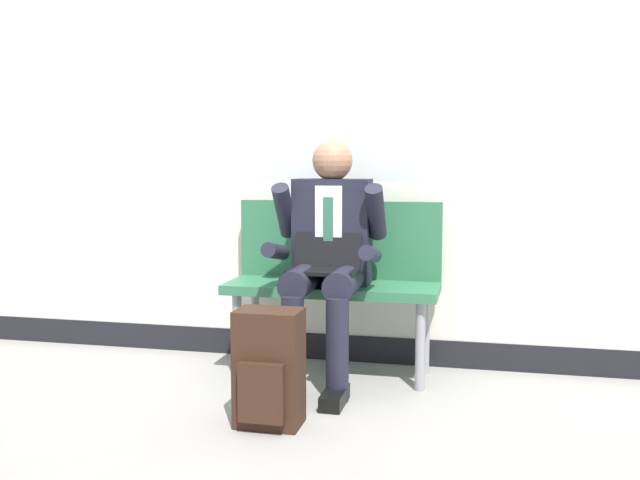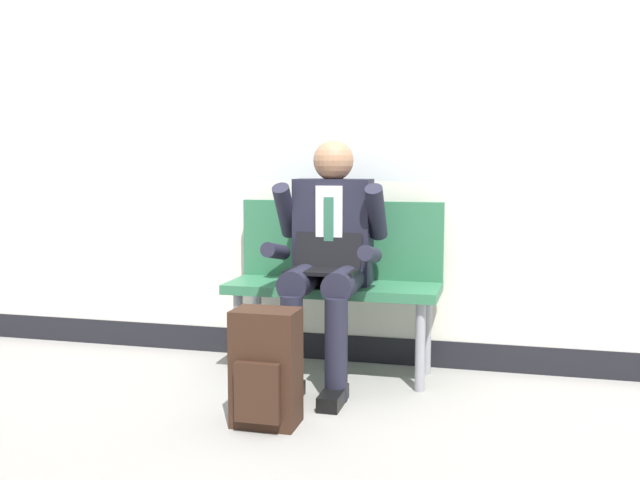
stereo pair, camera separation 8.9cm
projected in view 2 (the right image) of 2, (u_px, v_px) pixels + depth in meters
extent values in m
plane|color=gray|center=(310.00, 393.00, 3.54)|extent=(18.00, 18.00, 0.00)
cube|color=silver|center=(341.00, 2.00, 3.96)|extent=(6.68, 0.12, 1.98)
cube|color=silver|center=(340.00, 257.00, 4.11)|extent=(6.68, 0.12, 0.88)
cube|color=black|center=(340.00, 345.00, 4.17)|extent=(6.68, 0.14, 0.15)
cube|color=#2D6B47|center=(333.00, 288.00, 3.78)|extent=(1.12, 0.42, 0.05)
cube|color=#2D6B47|center=(341.00, 240.00, 3.93)|extent=(1.12, 0.04, 0.43)
cylinder|color=gray|center=(238.00, 335.00, 3.78)|extent=(0.05, 0.05, 0.45)
cylinder|color=gray|center=(257.00, 323.00, 4.07)|extent=(0.05, 0.05, 0.45)
cylinder|color=gray|center=(420.00, 347.00, 3.54)|extent=(0.05, 0.05, 0.45)
cylinder|color=gray|center=(427.00, 333.00, 3.83)|extent=(0.05, 0.05, 0.45)
cylinder|color=#1E1E2D|center=(302.00, 280.00, 3.60)|extent=(0.15, 0.40, 0.15)
cylinder|color=#1E1E2D|center=(292.00, 347.00, 3.44)|extent=(0.11, 0.11, 0.50)
cube|color=black|center=(288.00, 394.00, 3.41)|extent=(0.10, 0.26, 0.07)
cylinder|color=#1E1E2D|center=(345.00, 282.00, 3.54)|extent=(0.15, 0.40, 0.15)
cylinder|color=#1E1E2D|center=(336.00, 350.00, 3.39)|extent=(0.11, 0.11, 0.50)
cube|color=black|center=(333.00, 398.00, 3.36)|extent=(0.10, 0.26, 0.07)
cube|color=#1E1E2D|center=(333.00, 231.00, 3.74)|extent=(0.40, 0.18, 0.55)
cube|color=silver|center=(329.00, 223.00, 3.65)|extent=(0.14, 0.01, 0.39)
cube|color=#2D664C|center=(329.00, 229.00, 3.64)|extent=(0.05, 0.01, 0.33)
sphere|color=#9E7051|center=(333.00, 161.00, 3.70)|extent=(0.21, 0.21, 0.21)
cylinder|color=#1E1E2D|center=(285.00, 211.00, 3.73)|extent=(0.09, 0.25, 0.30)
cylinder|color=#1E1E2D|center=(276.00, 251.00, 3.58)|extent=(0.08, 0.27, 0.12)
cylinder|color=#1E1E2D|center=(376.00, 212.00, 3.61)|extent=(0.09, 0.25, 0.30)
cylinder|color=#1E1E2D|center=(370.00, 254.00, 3.46)|extent=(0.08, 0.27, 0.12)
cube|color=black|center=(322.00, 271.00, 3.53)|extent=(0.35, 0.22, 0.02)
cube|color=black|center=(328.00, 246.00, 3.65)|extent=(0.35, 0.08, 0.21)
cube|color=#331E14|center=(266.00, 367.00, 3.09)|extent=(0.28, 0.19, 0.51)
cube|color=#331E14|center=(257.00, 393.00, 2.98)|extent=(0.20, 0.04, 0.25)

